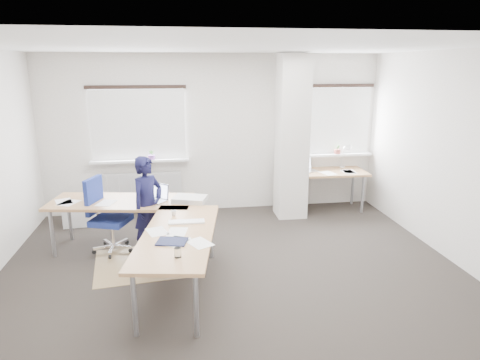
{
  "coord_description": "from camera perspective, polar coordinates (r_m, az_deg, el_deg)",
  "views": [
    {
      "loc": [
        -0.66,
        -5.09,
        2.59
      ],
      "look_at": [
        0.24,
        0.9,
        0.96
      ],
      "focal_mm": 32.0,
      "sensor_mm": 36.0,
      "label": 1
    }
  ],
  "objects": [
    {
      "name": "ground",
      "position": [
        5.74,
        -1.07,
        -11.77
      ],
      "size": [
        6.0,
        6.0,
        0.0
      ],
      "primitive_type": "plane",
      "color": "black",
      "rests_on": "ground"
    },
    {
      "name": "room_shell",
      "position": [
        5.67,
        0.08,
        6.48
      ],
      "size": [
        6.04,
        5.04,
        2.82
      ],
      "color": "beige",
      "rests_on": "ground"
    },
    {
      "name": "floor_mat",
      "position": [
        6.05,
        -12.26,
        -10.66
      ],
      "size": [
        1.49,
        1.31,
        0.01
      ],
      "primitive_type": "cube",
      "rotation": [
        0.0,
        0.0,
        0.12
      ],
      "color": "#977C52",
      "rests_on": "ground"
    },
    {
      "name": "white_crate",
      "position": [
        7.68,
        -20.58,
        -4.48
      ],
      "size": [
        0.55,
        0.41,
        0.3
      ],
      "primitive_type": "cube",
      "rotation": [
        0.0,
        0.0,
        0.12
      ],
      "color": "white",
      "rests_on": "ground"
    },
    {
      "name": "desk_main",
      "position": [
        5.65,
        -11.8,
        -4.92
      ],
      "size": [
        2.4,
        2.96,
        0.96
      ],
      "rotation": [
        0.0,
        0.0,
        -0.16
      ],
      "color": "#996742",
      "rests_on": "ground"
    },
    {
      "name": "desk_side",
      "position": [
        7.96,
        11.54,
        0.87
      ],
      "size": [
        1.43,
        0.75,
        1.22
      ],
      "rotation": [
        0.0,
        0.0,
        -0.04
      ],
      "color": "#996742",
      "rests_on": "ground"
    },
    {
      "name": "task_chair",
      "position": [
        6.42,
        -17.02,
        -6.56
      ],
      "size": [
        0.63,
        0.61,
        1.08
      ],
      "rotation": [
        0.0,
        0.0,
        -0.36
      ],
      "color": "navy",
      "rests_on": "ground"
    },
    {
      "name": "person",
      "position": [
        6.07,
        -12.17,
        -3.43
      ],
      "size": [
        0.6,
        0.61,
        1.41
      ],
      "primitive_type": "imported",
      "rotation": [
        0.0,
        0.0,
        0.82
      ],
      "color": "black",
      "rests_on": "ground"
    }
  ]
}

